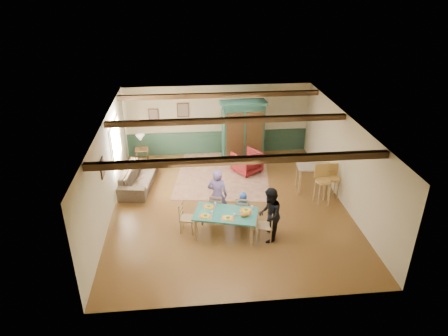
{
  "coord_description": "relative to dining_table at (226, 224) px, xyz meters",
  "views": [
    {
      "loc": [
        -1.18,
        -10.4,
        6.45
      ],
      "look_at": [
        -0.13,
        0.28,
        1.15
      ],
      "focal_mm": 32.0,
      "sensor_mm": 36.0,
      "label": 1
    }
  ],
  "objects": [
    {
      "name": "ceiling_beam_mid",
      "position": [
        0.25,
        1.9,
        2.26
      ],
      "size": [
        6.95,
        0.16,
        0.16
      ],
      "primitive_type": "cube",
      "color": "black",
      "rests_on": "ceiling"
    },
    {
      "name": "wainscot_back",
      "position": [
        0.25,
        5.48,
        0.1
      ],
      "size": [
        6.95,
        0.03,
        0.9
      ],
      "primitive_type": "cube",
      "color": "#203B2C",
      "rests_on": "floor"
    },
    {
      "name": "place_setting_far_right",
      "position": [
        0.55,
        0.09,
        0.4
      ],
      "size": [
        0.43,
        0.36,
        0.11
      ],
      "primitive_type": null,
      "rotation": [
        0.0,
        0.0,
        -0.27
      ],
      "color": "gold",
      "rests_on": "dining_table"
    },
    {
      "name": "wall_right",
      "position": [
        3.75,
        1.5,
        1.0
      ],
      "size": [
        0.02,
        8.0,
        2.7
      ],
      "primitive_type": "cube",
      "color": "beige",
      "rests_on": "floor"
    },
    {
      "name": "window_left",
      "position": [
        -3.22,
        3.2,
        1.2
      ],
      "size": [
        0.06,
        1.6,
        1.3
      ],
      "primitive_type": null,
      "color": "white",
      "rests_on": "wall_left"
    },
    {
      "name": "cat",
      "position": [
        0.46,
        -0.22,
        0.43
      ],
      "size": [
        0.35,
        0.21,
        0.17
      ],
      "primitive_type": null,
      "rotation": [
        0.0,
        0.0,
        -0.27
      ],
      "color": "orange",
      "rests_on": "dining_table"
    },
    {
      "name": "person_woman",
      "position": [
        1.11,
        -0.31,
        0.41
      ],
      "size": [
        0.75,
        0.86,
        1.52
      ],
      "primitive_type": "imported",
      "rotation": [
        0.0,
        0.0,
        -1.84
      ],
      "color": "black",
      "rests_on": "floor"
    },
    {
      "name": "dining_table",
      "position": [
        0.0,
        0.0,
        0.0
      ],
      "size": [
        1.84,
        1.33,
        0.69
      ],
      "primitive_type": null,
      "rotation": [
        0.0,
        0.0,
        -0.27
      ],
      "color": "#216A5D",
      "rests_on": "floor"
    },
    {
      "name": "counter_table",
      "position": [
        3.04,
        2.12,
        0.11
      ],
      "size": [
        1.14,
        0.74,
        0.91
      ],
      "primitive_type": null,
      "rotation": [
        0.0,
        0.0,
        -0.1
      ],
      "color": "#C1B096",
      "rests_on": "floor"
    },
    {
      "name": "floor",
      "position": [
        0.25,
        1.5,
        -0.35
      ],
      "size": [
        8.0,
        8.0,
        0.0
      ],
      "primitive_type": "plane",
      "color": "brown",
      "rests_on": "ground"
    },
    {
      "name": "picture_back_a",
      "position": [
        -1.05,
        5.47,
        1.45
      ],
      "size": [
        0.45,
        0.04,
        0.55
      ],
      "primitive_type": null,
      "color": "#81705E",
      "rests_on": "wall_back"
    },
    {
      "name": "armoire",
      "position": [
        1.1,
        4.65,
        0.81
      ],
      "size": [
        1.69,
        0.79,
        2.32
      ],
      "primitive_type": "cube",
      "rotation": [
        0.0,
        0.0,
        0.08
      ],
      "color": "#16372A",
      "rests_on": "floor"
    },
    {
      "name": "bar_stool_right",
      "position": [
        3.5,
        1.62,
        0.22
      ],
      "size": [
        0.4,
        0.44,
        1.13
      ],
      "primitive_type": null,
      "rotation": [
        0.0,
        0.0,
        0.01
      ],
      "color": "tan",
      "rests_on": "floor"
    },
    {
      "name": "end_table",
      "position": [
        -2.63,
        4.76,
        -0.05
      ],
      "size": [
        0.53,
        0.53,
        0.6
      ],
      "primitive_type": null,
      "rotation": [
        0.0,
        0.0,
        0.1
      ],
      "color": "black",
      "rests_on": "floor"
    },
    {
      "name": "dining_chair_far_left",
      "position": [
        -0.18,
        0.74,
        0.09
      ],
      "size": [
        0.48,
        0.49,
        0.87
      ],
      "primitive_type": null,
      "rotation": [
        0.0,
        0.0,
        2.87
      ],
      "color": "#9D7A4E",
      "rests_on": "floor"
    },
    {
      "name": "ceiling_beam_front",
      "position": [
        0.25,
        -0.8,
        2.26
      ],
      "size": [
        6.95,
        0.16,
        0.16
      ],
      "primitive_type": "cube",
      "color": "black",
      "rests_on": "ceiling"
    },
    {
      "name": "dining_chair_end_right",
      "position": [
        1.02,
        -0.28,
        0.09
      ],
      "size": [
        0.49,
        0.48,
        0.87
      ],
      "primitive_type": null,
      "rotation": [
        0.0,
        0.0,
        -1.84
      ],
      "color": "#9D7A4E",
      "rests_on": "floor"
    },
    {
      "name": "table_lamp",
      "position": [
        -2.63,
        4.76,
        0.53
      ],
      "size": [
        0.34,
        0.34,
        0.55
      ],
      "primitive_type": null,
      "rotation": [
        0.0,
        0.0,
        -0.12
      ],
      "color": "beige",
      "rests_on": "end_table"
    },
    {
      "name": "dining_chair_end_left",
      "position": [
        -1.02,
        0.28,
        0.09
      ],
      "size": [
        0.49,
        0.48,
        0.87
      ],
      "primitive_type": null,
      "rotation": [
        0.0,
        0.0,
        1.3
      ],
      "color": "#9D7A4E",
      "rests_on": "floor"
    },
    {
      "name": "person_child",
      "position": [
        0.55,
        0.61,
        0.12
      ],
      "size": [
        0.51,
        0.4,
        0.93
      ],
      "primitive_type": "imported",
      "rotation": [
        0.0,
        0.0,
        2.87
      ],
      "color": "#2A55A9",
      "rests_on": "floor"
    },
    {
      "name": "place_setting_near_center",
      "position": [
        0.03,
        -0.25,
        0.4
      ],
      "size": [
        0.43,
        0.36,
        0.11
      ],
      "primitive_type": null,
      "rotation": [
        0.0,
        0.0,
        -0.27
      ],
      "color": "gold",
      "rests_on": "dining_table"
    },
    {
      "name": "dining_chair_far_right",
      "position": [
        0.53,
        0.54,
        0.09
      ],
      "size": [
        0.48,
        0.49,
        0.87
      ],
      "primitive_type": null,
      "rotation": [
        0.0,
        0.0,
        2.87
      ],
      "color": "#9D7A4E",
      "rests_on": "floor"
    },
    {
      "name": "picture_back_b",
      "position": [
        -2.15,
        5.47,
        1.3
      ],
      "size": [
        0.38,
        0.04,
        0.48
      ],
      "primitive_type": null,
      "color": "#81705E",
      "rests_on": "wall_back"
    },
    {
      "name": "person_man",
      "position": [
        -0.16,
        0.81,
        0.45
      ],
      "size": [
        0.66,
        0.52,
        1.59
      ],
      "primitive_type": "imported",
      "rotation": [
        0.0,
        0.0,
        2.87
      ],
      "color": "#7961A6",
      "rests_on": "floor"
    },
    {
      "name": "place_setting_far_left",
      "position": [
        -0.43,
        0.36,
        0.4
      ],
      "size": [
        0.43,
        0.36,
        0.11
      ],
      "primitive_type": null,
      "rotation": [
        0.0,
        0.0,
        -0.27
      ],
      "color": "gold",
      "rests_on": "dining_table"
    },
    {
      "name": "bar_stool_left",
      "position": [
        3.08,
        1.34,
        0.29
      ],
      "size": [
        0.5,
        0.54,
        1.27
      ],
      "primitive_type": null,
      "rotation": [
        0.0,
        0.0,
        0.11
      ],
      "color": "tan",
      "rests_on": "floor"
    },
    {
      "name": "wall_back",
      "position": [
        0.25,
        5.5,
        1.0
      ],
      "size": [
        7.0,
        0.02,
        2.7
      ],
      "primitive_type": "cube",
      "color": "beige",
      "rests_on": "floor"
    },
    {
      "name": "wall_left",
      "position": [
        -3.25,
        1.5,
        1.0
      ],
      "size": [
        0.02,
        8.0,
        2.7
      ],
      "primitive_type": "cube",
      "color": "beige",
      "rests_on": "floor"
    },
    {
      "name": "place_setting_near_left",
      "position": [
        -0.55,
        -0.09,
        0.4
      ],
      "size": [
        0.43,
        0.36,
        0.11
      ],
      "primitive_type": null,
      "rotation": [
        0.0,
        0.0,
        -0.27
      ],
      "color": "gold",
      "rests_on": "dining_table"
    },
    {
      "name": "ceiling_beam_back",
      "position": [
        0.25,
        4.5,
        2.26
      ],
      "size": [
        6.95,
        0.16,
        0.16
      ],
      "primitive_type": "cube",
      "color": "black",
      "rests_on": "ceiling"
    },
    {
      "name": "armchair",
      "position": [
        1.13,
        3.71,
        0.05
      ],
      "size": [
        1.18,
        1.19,
        0.79
      ],
      "primitive_type": "imported",
      "rotation": [
        0.0,
        0.0,
        -2.56
      ],
      "color": "#521015",
      "rests_on": "floor"
    },
    {
      "name": "sofa",
      "position": [
        -2.6,
        3.04,
        -0.02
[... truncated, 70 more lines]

